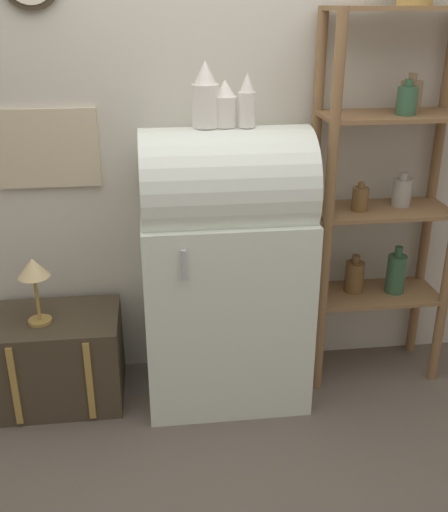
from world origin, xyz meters
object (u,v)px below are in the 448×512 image
object	(u,v)px
suitcase_trunk	(59,358)
vase_right	(247,102)
refrigerator	(225,267)
vase_left	(205,97)
vase_center	(225,105)
desk_lamp	(34,273)

from	to	relation	value
suitcase_trunk	vase_right	size ratio (longest dim) A/B	2.70
refrigerator	vase_left	xyz separation A→B (m)	(-0.08, 0.01, 0.79)
refrigerator	vase_left	world-z (taller)	vase_left
refrigerator	vase_right	bearing A→B (deg)	-5.65
vase_left	vase_center	xyz separation A→B (m)	(0.09, 0.00, -0.04)
refrigerator	vase_left	size ratio (longest dim) A/B	4.86
vase_center	vase_right	size ratio (longest dim) A/B	0.87
vase_left	desk_lamp	xyz separation A→B (m)	(-0.80, -0.03, -0.77)
suitcase_trunk	desk_lamp	xyz separation A→B (m)	(-0.06, -0.04, 0.48)
vase_left	vase_right	distance (m)	0.18
suitcase_trunk	vase_right	world-z (taller)	vase_right
suitcase_trunk	vase_center	distance (m)	1.47
desk_lamp	vase_center	bearing A→B (deg)	1.91
refrigerator	vase_right	distance (m)	0.78
vase_center	vase_right	xyz separation A→B (m)	(0.09, -0.02, 0.01)
vase_right	vase_center	bearing A→B (deg)	166.93
vase_center	vase_right	bearing A→B (deg)	-13.07
refrigerator	suitcase_trunk	xyz separation A→B (m)	(-0.83, 0.02, -0.46)
vase_left	vase_center	bearing A→B (deg)	1.76
suitcase_trunk	desk_lamp	distance (m)	0.49
suitcase_trunk	vase_center	bearing A→B (deg)	-0.67
vase_left	vase_right	xyz separation A→B (m)	(0.18, -0.02, -0.02)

